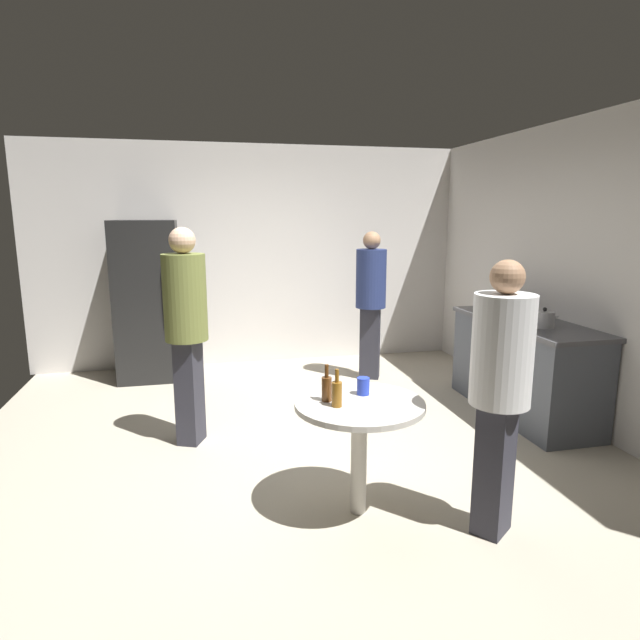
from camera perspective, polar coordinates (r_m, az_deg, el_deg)
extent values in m
cube|color=#B2A893|center=(4.50, -3.40, -13.82)|extent=(5.20, 5.20, 0.10)
cube|color=silver|center=(6.71, -7.25, 6.81)|extent=(5.32, 0.06, 2.70)
cube|color=silver|center=(5.22, 26.31, 4.52)|extent=(0.06, 5.20, 2.70)
cube|color=black|center=(6.33, -18.00, 1.99)|extent=(0.70, 0.65, 1.80)
cube|color=#262628|center=(5.96, -16.33, 2.42)|extent=(0.03, 0.03, 0.60)
cube|color=#4C515B|center=(5.36, 21.00, -4.96)|extent=(0.60, 1.64, 0.86)
cube|color=#4C4C51|center=(5.26, 21.34, -0.24)|extent=(0.64, 1.68, 0.04)
cylinder|color=#B2B2B7|center=(4.96, 22.93, 0.06)|extent=(0.17, 0.17, 0.14)
sphere|color=black|center=(4.95, 23.01, 1.06)|extent=(0.04, 0.04, 0.04)
cone|color=#B2B2B7|center=(5.03, 24.01, 0.27)|extent=(0.09, 0.04, 0.06)
cylinder|color=#3F141E|center=(5.56, 19.93, 1.81)|extent=(0.08, 0.08, 0.22)
cylinder|color=#3F141E|center=(5.54, 20.03, 3.39)|extent=(0.03, 0.03, 0.09)
cylinder|color=beige|center=(3.43, 4.18, -14.77)|extent=(0.10, 0.10, 0.70)
cylinder|color=beige|center=(3.29, 4.28, -9.01)|extent=(0.80, 0.80, 0.03)
cylinder|color=#8C5919|center=(3.17, 1.82, -7.99)|extent=(0.06, 0.06, 0.15)
cylinder|color=#8C5919|center=(3.13, 1.83, -6.00)|extent=(0.02, 0.02, 0.08)
cylinder|color=#593314|center=(3.26, 0.72, -7.44)|extent=(0.06, 0.06, 0.15)
cylinder|color=#593314|center=(3.22, 0.72, -5.50)|extent=(0.02, 0.02, 0.08)
cylinder|color=blue|center=(3.39, 4.67, -7.09)|extent=(0.08, 0.08, 0.11)
cube|color=#2D2D38|center=(6.12, 5.38, -2.46)|extent=(0.27, 0.25, 0.83)
cylinder|color=navy|center=(5.99, 5.51, 4.45)|extent=(0.45, 0.45, 0.65)
sphere|color=tan|center=(5.96, 5.58, 8.51)|extent=(0.20, 0.20, 0.20)
cube|color=#2D2D38|center=(3.37, 18.22, -14.93)|extent=(0.28, 0.27, 0.80)
cylinder|color=white|center=(3.13, 19.01, -3.07)|extent=(0.48, 0.48, 0.63)
sphere|color=tan|center=(3.06, 19.49, 4.40)|extent=(0.19, 0.19, 0.19)
cube|color=#2D2D38|center=(4.50, -13.83, -7.48)|extent=(0.24, 0.27, 0.87)
cylinder|color=olive|center=(4.32, -14.31, 2.35)|extent=(0.45, 0.45, 0.69)
sphere|color=#D8AD8C|center=(4.28, -14.60, 8.27)|extent=(0.21, 0.21, 0.21)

